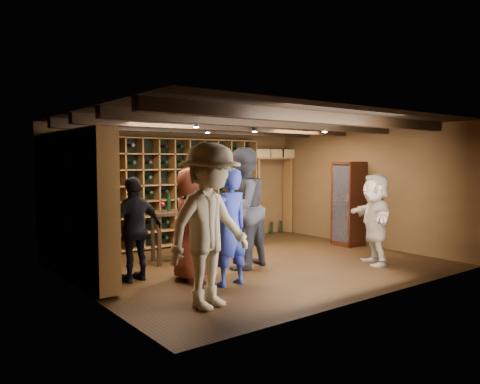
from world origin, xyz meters
TOP-DOWN VIEW (x-y plane):
  - ground at (0.00, 0.00)m, footprint 6.00×6.00m
  - room_shell at (0.00, 0.05)m, footprint 6.00×6.00m
  - wine_rack_back at (-0.52, 2.33)m, footprint 4.65×0.30m
  - wine_rack_left at (-2.83, 0.82)m, footprint 0.30×2.65m
  - crate_shelf at (2.41, 2.32)m, footprint 1.20×0.32m
  - display_cabinet at (2.71, 0.20)m, footprint 0.55×0.50m
  - man_blue_shirt at (-1.18, -0.87)m, footprint 0.64×0.44m
  - man_grey_suit at (-0.37, -0.10)m, footprint 1.17×1.02m
  - guest_red_floral at (-1.46, -0.26)m, footprint 0.65×0.90m
  - guest_woman_black at (-2.16, 0.20)m, footprint 0.97×0.51m
  - guest_khaki at (-1.96, -1.54)m, footprint 1.45×1.04m
  - guest_beige at (1.65, -1.27)m, footprint 1.21×1.49m
  - tasting_table at (-0.84, 0.94)m, footprint 1.32×0.88m

SIDE VIEW (x-z plane):
  - ground at x=0.00m, z-range 0.00..0.00m
  - guest_woman_black at x=-2.16m, z-range 0.00..1.57m
  - guest_beige at x=1.65m, z-range 0.00..1.59m
  - tasting_table at x=-0.84m, z-range 0.20..1.39m
  - man_blue_shirt at x=-1.18m, z-range 0.00..1.69m
  - guest_red_floral at x=-1.46m, z-range 0.00..1.70m
  - display_cabinet at x=2.71m, z-range -0.02..1.73m
  - man_grey_suit at x=-0.37m, z-range 0.00..2.02m
  - guest_khaki at x=-1.96m, z-range 0.00..2.03m
  - wine_rack_back at x=-0.52m, z-range 0.05..2.25m
  - wine_rack_left at x=-2.83m, z-range 0.05..2.25m
  - crate_shelf at x=2.41m, z-range 0.54..2.60m
  - room_shell at x=0.00m, z-range -0.58..5.42m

